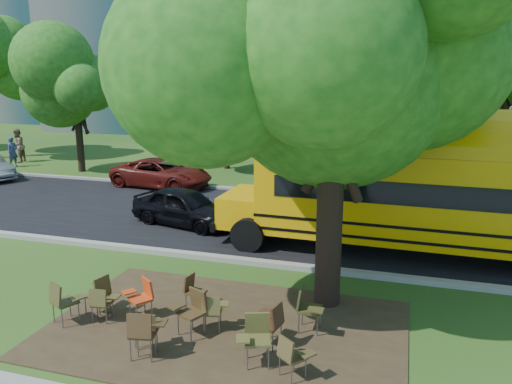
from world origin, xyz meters
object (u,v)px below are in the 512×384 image
(chair_6, at_px, (272,320))
(chair_10, at_px, (193,289))
(chair_4, at_px, (144,330))
(chair_7, at_px, (292,354))
(chair_5, at_px, (256,334))
(main_tree, at_px, (336,44))
(chair_2, at_px, (146,329))
(black_car, at_px, (184,207))
(pedestrian_b, at_px, (18,146))
(chair_8, at_px, (99,291))
(chair_1, at_px, (63,299))
(pedestrian_a, at_px, (13,152))
(chair_0, at_px, (102,301))
(chair_12, at_px, (307,305))
(chair_3, at_px, (192,308))
(bg_car_red, at_px, (162,173))
(school_bus, at_px, (455,199))
(chair_9, at_px, (142,294))
(chair_11, at_px, (213,309))

(chair_6, bearing_deg, chair_10, 76.74)
(chair_4, distance_m, chair_6, 2.31)
(chair_7, bearing_deg, chair_5, -165.01)
(chair_4, xyz_separation_m, chair_5, (1.93, 0.44, -0.01))
(main_tree, xyz_separation_m, chair_2, (-2.80, -2.98, -5.05))
(chair_4, bearing_deg, chair_6, 15.51)
(black_car, bearing_deg, chair_5, -132.88)
(pedestrian_b, bearing_deg, black_car, 46.39)
(chair_8, xyz_separation_m, black_car, (-1.03, 6.43, 0.09))
(chair_2, xyz_separation_m, chair_7, (2.68, -0.03, -0.00))
(chair_1, relative_size, chair_6, 1.03)
(pedestrian_b, bearing_deg, chair_6, 38.79)
(chair_8, height_order, pedestrian_a, pedestrian_a)
(chair_0, height_order, chair_5, chair_5)
(chair_2, bearing_deg, chair_0, 113.35)
(main_tree, xyz_separation_m, chair_12, (-0.18, -1.37, -4.97))
(chair_3, relative_size, bg_car_red, 0.20)
(chair_10, bearing_deg, chair_5, 59.84)
(chair_2, relative_size, chair_3, 0.85)
(pedestrian_a, bearing_deg, chair_2, -122.52)
(school_bus, distance_m, chair_7, 7.46)
(main_tree, bearing_deg, chair_2, -133.24)
(chair_6, bearing_deg, chair_0, 103.99)
(main_tree, height_order, pedestrian_a, main_tree)
(chair_1, distance_m, chair_4, 2.28)
(chair_7, relative_size, chair_12, 0.84)
(chair_2, distance_m, pedestrian_b, 23.49)
(chair_3, distance_m, chair_8, 2.21)
(school_bus, distance_m, chair_0, 9.30)
(chair_6, bearing_deg, chair_1, 107.91)
(chair_4, distance_m, pedestrian_b, 23.66)
(school_bus, relative_size, chair_3, 13.09)
(chair_8, relative_size, chair_9, 1.03)
(bg_car_red, bearing_deg, chair_6, -137.92)
(chair_1, xyz_separation_m, chair_6, (4.23, 0.40, -0.02))
(chair_3, xyz_separation_m, bg_car_red, (-6.68, 11.67, 0.07))
(chair_8, height_order, chair_10, chair_8)
(chair_2, xyz_separation_m, bg_car_red, (-6.16, 12.54, 0.15))
(pedestrian_a, bearing_deg, chair_8, -123.49)
(chair_0, height_order, chair_10, chair_10)
(chair_1, xyz_separation_m, chair_12, (4.74, 1.13, 0.01))
(chair_4, bearing_deg, pedestrian_b, 124.84)
(chair_6, bearing_deg, chair_9, 96.02)
(chair_10, relative_size, pedestrian_a, 0.48)
(main_tree, relative_size, bg_car_red, 1.99)
(chair_4, height_order, chair_7, chair_4)
(pedestrian_b, bearing_deg, chair_11, 37.30)
(chair_4, relative_size, chair_5, 1.03)
(chair_7, bearing_deg, school_bus, 103.87)
(chair_3, distance_m, chair_5, 1.59)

